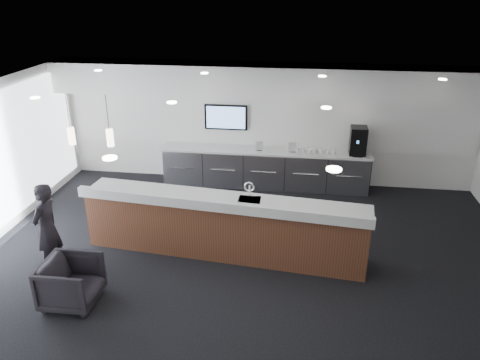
# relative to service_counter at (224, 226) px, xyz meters

# --- Properties ---
(ground) EXTENTS (10.00, 10.00, 0.00)m
(ground) POSITION_rel_service_counter_xyz_m (0.48, -0.44, -0.57)
(ground) COLOR black
(ground) RESTS_ON ground
(ceiling) EXTENTS (10.00, 8.00, 0.02)m
(ceiling) POSITION_rel_service_counter_xyz_m (0.48, -0.44, 2.43)
(ceiling) COLOR black
(ceiling) RESTS_ON back_wall
(back_wall) EXTENTS (10.00, 0.02, 3.00)m
(back_wall) POSITION_rel_service_counter_xyz_m (0.48, 3.56, 0.93)
(back_wall) COLOR white
(back_wall) RESTS_ON ground
(soffit_bulkhead) EXTENTS (10.00, 0.90, 0.70)m
(soffit_bulkhead) POSITION_rel_service_counter_xyz_m (0.48, 3.11, 2.08)
(soffit_bulkhead) COLOR white
(soffit_bulkhead) RESTS_ON back_wall
(alcove_panel) EXTENTS (9.80, 0.06, 1.40)m
(alcove_panel) POSITION_rel_service_counter_xyz_m (0.48, 3.53, 1.03)
(alcove_panel) COLOR white
(alcove_panel) RESTS_ON back_wall
(back_credenza) EXTENTS (5.06, 0.66, 0.95)m
(back_credenza) POSITION_rel_service_counter_xyz_m (0.48, 3.20, -0.10)
(back_credenza) COLOR gray
(back_credenza) RESTS_ON ground
(wall_tv) EXTENTS (1.05, 0.08, 0.62)m
(wall_tv) POSITION_rel_service_counter_xyz_m (-0.52, 3.47, 1.08)
(wall_tv) COLOR black
(wall_tv) RESTS_ON back_wall
(pendant_left) EXTENTS (0.12, 0.12, 0.30)m
(pendant_left) POSITION_rel_service_counter_xyz_m (-1.92, 0.36, 1.68)
(pendant_left) COLOR #FFE8C6
(pendant_left) RESTS_ON ceiling
(pendant_right) EXTENTS (0.12, 0.12, 0.30)m
(pendant_right) POSITION_rel_service_counter_xyz_m (-2.62, 0.36, 1.68)
(pendant_right) COLOR #FFE8C6
(pendant_right) RESTS_ON ceiling
(ceiling_can_lights) EXTENTS (7.00, 5.00, 0.02)m
(ceiling_can_lights) POSITION_rel_service_counter_xyz_m (0.48, -0.44, 2.40)
(ceiling_can_lights) COLOR white
(ceiling_can_lights) RESTS_ON ceiling
(service_counter) EXTENTS (5.32, 1.39, 1.49)m
(service_counter) POSITION_rel_service_counter_xyz_m (0.00, 0.00, 0.00)
(service_counter) COLOR #5A2D1E
(service_counter) RESTS_ON ground
(coffee_machine) EXTENTS (0.38, 0.51, 0.66)m
(coffee_machine) POSITION_rel_service_counter_xyz_m (2.65, 3.21, 0.70)
(coffee_machine) COLOR black
(coffee_machine) RESTS_ON back_credenza
(info_sign_left) EXTENTS (0.18, 0.06, 0.24)m
(info_sign_left) POSITION_rel_service_counter_xyz_m (0.33, 3.13, 0.50)
(info_sign_left) COLOR silver
(info_sign_left) RESTS_ON back_credenza
(info_sign_right) EXTENTS (0.19, 0.06, 0.25)m
(info_sign_right) POSITION_rel_service_counter_xyz_m (1.13, 3.13, 0.50)
(info_sign_right) COLOR silver
(info_sign_right) RESTS_ON back_credenza
(armchair) EXTENTS (0.85, 0.82, 0.77)m
(armchair) POSITION_rel_service_counter_xyz_m (-2.12, -1.78, -0.19)
(armchair) COLOR black
(armchair) RESTS_ON ground
(lounge_guest) EXTENTS (0.44, 0.63, 1.64)m
(lounge_guest) POSITION_rel_service_counter_xyz_m (-2.92, -0.93, 0.24)
(lounge_guest) COLOR black
(lounge_guest) RESTS_ON ground
(cup_0) EXTENTS (0.11, 0.11, 0.10)m
(cup_0) POSITION_rel_service_counter_xyz_m (2.10, 3.12, 0.42)
(cup_0) COLOR white
(cup_0) RESTS_ON back_credenza
(cup_1) EXTENTS (0.15, 0.15, 0.10)m
(cup_1) POSITION_rel_service_counter_xyz_m (1.96, 3.12, 0.42)
(cup_1) COLOR white
(cup_1) RESTS_ON back_credenza
(cup_2) EXTENTS (0.13, 0.13, 0.10)m
(cup_2) POSITION_rel_service_counter_xyz_m (1.82, 3.12, 0.42)
(cup_2) COLOR white
(cup_2) RESTS_ON back_credenza
(cup_3) EXTENTS (0.14, 0.14, 0.10)m
(cup_3) POSITION_rel_service_counter_xyz_m (1.68, 3.12, 0.42)
(cup_3) COLOR white
(cup_3) RESTS_ON back_credenza
(cup_4) EXTENTS (0.14, 0.14, 0.10)m
(cup_4) POSITION_rel_service_counter_xyz_m (1.54, 3.12, 0.42)
(cup_4) COLOR white
(cup_4) RESTS_ON back_credenza
(cup_5) EXTENTS (0.11, 0.11, 0.10)m
(cup_5) POSITION_rel_service_counter_xyz_m (1.40, 3.12, 0.42)
(cup_5) COLOR white
(cup_5) RESTS_ON back_credenza
(cup_6) EXTENTS (0.15, 0.15, 0.10)m
(cup_6) POSITION_rel_service_counter_xyz_m (1.26, 3.12, 0.42)
(cup_6) COLOR white
(cup_6) RESTS_ON back_credenza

